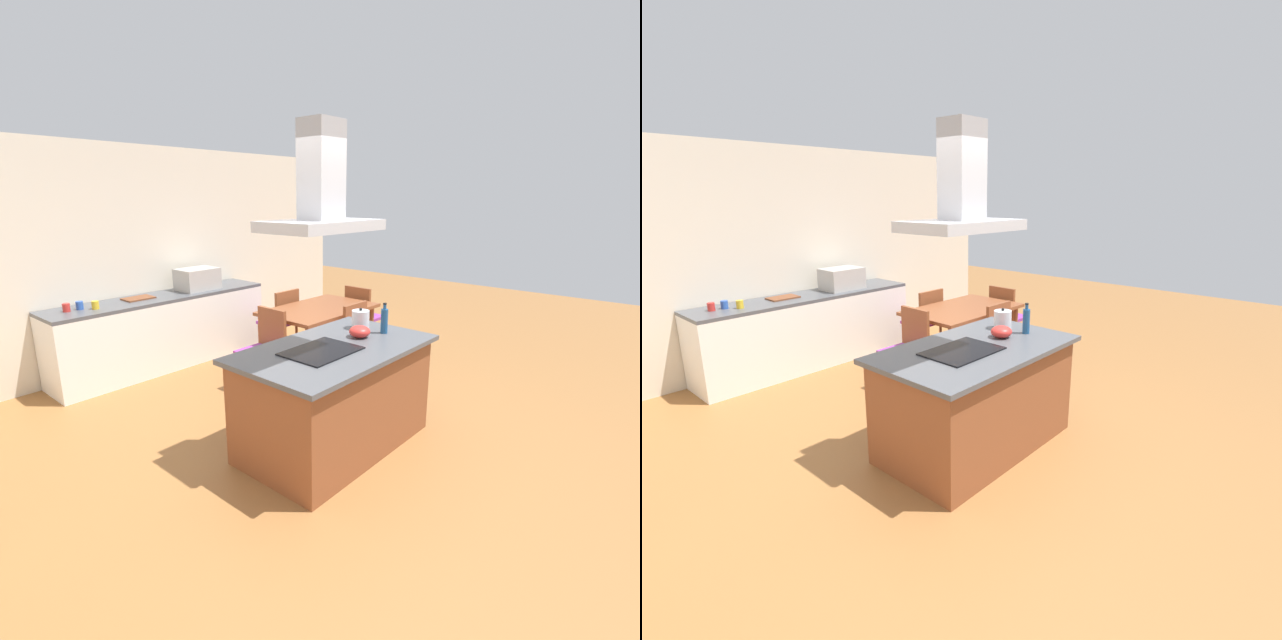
{
  "view_description": "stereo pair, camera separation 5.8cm",
  "coord_description": "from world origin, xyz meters",
  "views": [
    {
      "loc": [
        -2.83,
        -2.27,
        2.11
      ],
      "look_at": [
        0.27,
        0.4,
        1.0
      ],
      "focal_mm": 25.96,
      "sensor_mm": 36.0,
      "label": 1
    },
    {
      "loc": [
        -2.79,
        -2.32,
        2.11
      ],
      "look_at": [
        0.27,
        0.4,
        1.0
      ],
      "focal_mm": 25.96,
      "sensor_mm": 36.0,
      "label": 2
    }
  ],
  "objects": [
    {
      "name": "tea_kettle",
      "position": [
        0.58,
        0.16,
        0.99
      ],
      "size": [
        0.22,
        0.16,
        0.2
      ],
      "color": "silver",
      "rests_on": "kitchen_island"
    },
    {
      "name": "chair_at_left_end",
      "position": [
        0.49,
        1.39,
        0.51
      ],
      "size": [
        0.42,
        0.42,
        0.89
      ],
      "color": "purple",
      "rests_on": "ground"
    },
    {
      "name": "kitchen_island",
      "position": [
        0.0,
        0.0,
        0.45
      ],
      "size": [
        1.71,
        1.01,
        0.9
      ],
      "color": "brown",
      "rests_on": "ground"
    },
    {
      "name": "ground",
      "position": [
        0.0,
        1.5,
        0.0
      ],
      "size": [
        16.0,
        16.0,
        0.0
      ],
      "primitive_type": "plane",
      "color": "#936033"
    },
    {
      "name": "cooktop",
      "position": [
        -0.18,
        0.0,
        0.91
      ],
      "size": [
        0.6,
        0.44,
        0.01
      ],
      "primitive_type": "cube",
      "color": "black",
      "rests_on": "kitchen_island"
    },
    {
      "name": "mixing_bowl",
      "position": [
        0.34,
        0.0,
        0.95
      ],
      "size": [
        0.19,
        0.19,
        0.1
      ],
      "primitive_type": "ellipsoid",
      "color": "red",
      "rests_on": "kitchen_island"
    },
    {
      "name": "wall_back",
      "position": [
        0.0,
        3.25,
        1.35
      ],
      "size": [
        7.2,
        0.1,
        2.7
      ],
      "primitive_type": "cube",
      "color": "beige",
      "rests_on": "ground"
    },
    {
      "name": "coffee_mug_blue",
      "position": [
        -0.83,
        2.92,
        0.95
      ],
      "size": [
        0.08,
        0.08,
        0.09
      ],
      "primitive_type": "cylinder",
      "color": "#2D56B2",
      "rests_on": "back_counter"
    },
    {
      "name": "coffee_mug_yellow",
      "position": [
        -0.71,
        2.81,
        0.95
      ],
      "size": [
        0.08,
        0.08,
        0.09
      ],
      "primitive_type": "cylinder",
      "color": "gold",
      "rests_on": "back_counter"
    },
    {
      "name": "coffee_mug_red",
      "position": [
        -0.96,
        2.92,
        0.95
      ],
      "size": [
        0.08,
        0.08,
        0.09
      ],
      "primitive_type": "cylinder",
      "color": "red",
      "rests_on": "back_counter"
    },
    {
      "name": "back_counter",
      "position": [
        0.13,
        2.88,
        0.45
      ],
      "size": [
        2.75,
        0.62,
        0.9
      ],
      "color": "white",
      "rests_on": "ground"
    },
    {
      "name": "dining_table",
      "position": [
        1.41,
        1.39,
        0.67
      ],
      "size": [
        1.4,
        0.9,
        0.75
      ],
      "color": "brown",
      "rests_on": "ground"
    },
    {
      "name": "countertop_microwave",
      "position": [
        0.67,
        2.88,
        1.04
      ],
      "size": [
        0.5,
        0.38,
        0.28
      ],
      "primitive_type": "cube",
      "color": "#B2AFAA",
      "rests_on": "back_counter"
    },
    {
      "name": "range_hood",
      "position": [
        -0.18,
        0.0,
        2.1
      ],
      "size": [
        0.9,
        0.55,
        0.78
      ],
      "color": "#ADADB2"
    },
    {
      "name": "chair_facing_island",
      "position": [
        1.41,
        0.73,
        0.51
      ],
      "size": [
        0.42,
        0.42,
        0.89
      ],
      "color": "purple",
      "rests_on": "ground"
    },
    {
      "name": "chair_at_right_end",
      "position": [
        2.32,
        1.39,
        0.51
      ],
      "size": [
        0.42,
        0.42,
        0.89
      ],
      "color": "purple",
      "rests_on": "ground"
    },
    {
      "name": "olive_oil_bottle",
      "position": [
        0.59,
        -0.09,
        1.02
      ],
      "size": [
        0.07,
        0.07,
        0.28
      ],
      "color": "navy",
      "rests_on": "kitchen_island"
    },
    {
      "name": "cutting_board",
      "position": [
        -0.14,
        2.93,
        0.91
      ],
      "size": [
        0.34,
        0.24,
        0.02
      ],
      "primitive_type": "cube",
      "color": "brown",
      "rests_on": "back_counter"
    },
    {
      "name": "chair_facing_back_wall",
      "position": [
        1.41,
        2.06,
        0.51
      ],
      "size": [
        0.42,
        0.42,
        0.89
      ],
      "color": "purple",
      "rests_on": "ground"
    }
  ]
}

